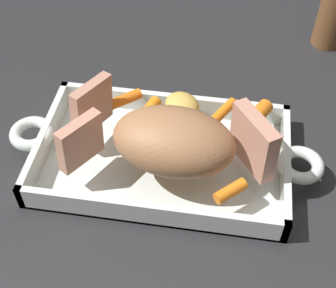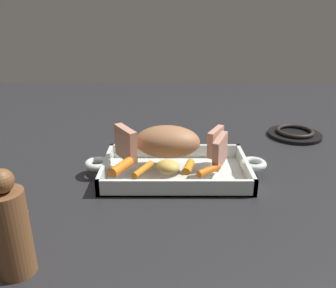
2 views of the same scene
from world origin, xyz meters
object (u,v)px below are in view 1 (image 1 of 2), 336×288
at_px(roast_slice_outer, 80,142).
at_px(baby_carrot_long, 121,101).
at_px(baby_carrot_northeast, 149,111).
at_px(baby_carrot_center_left, 231,191).
at_px(baby_carrot_southwest, 255,119).
at_px(baby_carrot_southeast, 220,114).
at_px(potato_halved, 182,106).
at_px(roast_slice_thin, 253,141).
at_px(roasting_dish, 162,157).
at_px(roast_slice_thick, 92,105).
at_px(pork_roast, 174,141).

height_order(roast_slice_outer, baby_carrot_long, roast_slice_outer).
relative_size(baby_carrot_northeast, baby_carrot_center_left, 1.09).
relative_size(baby_carrot_southwest, baby_carrot_center_left, 1.55).
height_order(baby_carrot_southeast, potato_halved, potato_halved).
bearing_deg(roast_slice_thin, baby_carrot_southwest, 87.62).
bearing_deg(roast_slice_outer, potato_halved, 41.75).
relative_size(baby_carrot_long, baby_carrot_northeast, 1.31).
distance_m(roasting_dish, roast_slice_outer, 0.12).
bearing_deg(roast_slice_thick, baby_carrot_southwest, 8.51).
bearing_deg(baby_carrot_southeast, roast_slice_thick, -167.69).
distance_m(roasting_dish, baby_carrot_long, 0.10).
bearing_deg(baby_carrot_long, roast_slice_thick, -123.92).
bearing_deg(baby_carrot_long, roast_slice_outer, -104.35).
xyz_separation_m(roast_slice_thin, baby_carrot_southwest, (0.00, 0.07, -0.03)).
xyz_separation_m(roast_slice_thick, baby_carrot_center_left, (0.20, -0.09, -0.03)).
height_order(roast_slice_thin, potato_halved, roast_slice_thin).
bearing_deg(baby_carrot_northeast, baby_carrot_southeast, 5.33).
relative_size(roasting_dish, baby_carrot_southeast, 6.41).
relative_size(roast_slice_thick, baby_carrot_southeast, 1.03).
relative_size(roast_slice_outer, baby_carrot_long, 1.07).
xyz_separation_m(roast_slice_thin, baby_carrot_southeast, (-0.05, 0.07, -0.03)).
bearing_deg(roast_slice_thick, pork_roast, -22.85).
height_order(roast_slice_thick, baby_carrot_long, roast_slice_thick).
bearing_deg(baby_carrot_long, baby_carrot_northeast, -19.37).
relative_size(roast_slice_outer, baby_carrot_southwest, 0.98).
xyz_separation_m(baby_carrot_southwest, baby_carrot_long, (-0.19, 0.01, -0.00)).
bearing_deg(roast_slice_thin, baby_carrot_long, 157.18).
xyz_separation_m(roasting_dish, baby_carrot_northeast, (-0.03, 0.05, 0.04)).
relative_size(baby_carrot_southwest, baby_carrot_northeast, 1.42).
bearing_deg(baby_carrot_southeast, baby_carrot_long, 177.73).
relative_size(pork_roast, potato_halved, 2.98).
xyz_separation_m(roast_slice_outer, baby_carrot_southwest, (0.22, 0.10, -0.02)).
bearing_deg(baby_carrot_northeast, pork_roast, -59.00).
distance_m(roast_slice_thin, potato_halved, 0.13).
distance_m(baby_carrot_long, baby_carrot_center_left, 0.22).
height_order(baby_carrot_long, baby_carrot_northeast, baby_carrot_northeast).
height_order(roast_slice_thin, baby_carrot_southwest, roast_slice_thin).
xyz_separation_m(baby_carrot_center_left, potato_halved, (-0.08, 0.13, 0.01)).
distance_m(pork_roast, baby_carrot_southwest, 0.13).
xyz_separation_m(roast_slice_outer, baby_carrot_center_left, (0.20, -0.03, -0.02)).
xyz_separation_m(roast_slice_outer, baby_carrot_southeast, (0.17, 0.10, -0.03)).
bearing_deg(baby_carrot_southwest, roast_slice_thin, -92.38).
bearing_deg(baby_carrot_center_left, roast_slice_thin, 69.48).
xyz_separation_m(pork_roast, baby_carrot_southwest, (0.10, 0.08, -0.03)).
distance_m(roasting_dish, baby_carrot_center_left, 0.12).
bearing_deg(roast_slice_outer, roasting_dish, 21.97).
bearing_deg(baby_carrot_southeast, baby_carrot_southwest, -5.59).
distance_m(roast_slice_outer, baby_carrot_long, 0.11).
bearing_deg(baby_carrot_center_left, roasting_dish, 144.28).
xyz_separation_m(baby_carrot_long, potato_halved, (0.09, -0.00, 0.01)).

